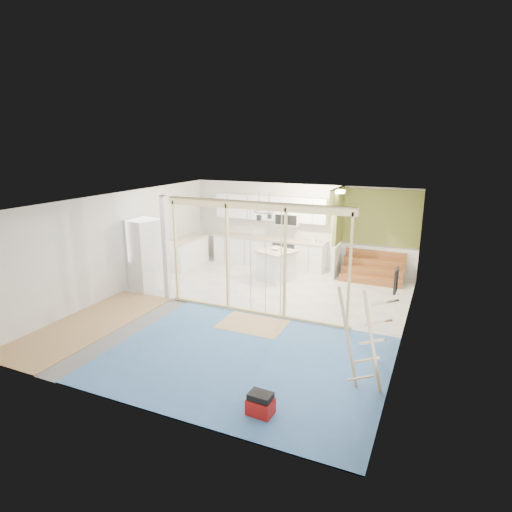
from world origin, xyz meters
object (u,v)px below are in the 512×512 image
at_px(fridge, 145,254).
at_px(toolbox, 260,405).
at_px(ladder, 363,341).
at_px(island, 276,266).

relative_size(fridge, toolbox, 4.84).
height_order(fridge, toolbox, fridge).
bearing_deg(ladder, toolbox, -157.36).
height_order(island, toolbox, island).
distance_m(fridge, island, 3.62).
height_order(toolbox, ladder, ladder).
relative_size(fridge, ladder, 1.10).
bearing_deg(island, ladder, -33.33).
relative_size(island, ladder, 0.68).
height_order(island, ladder, ladder).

